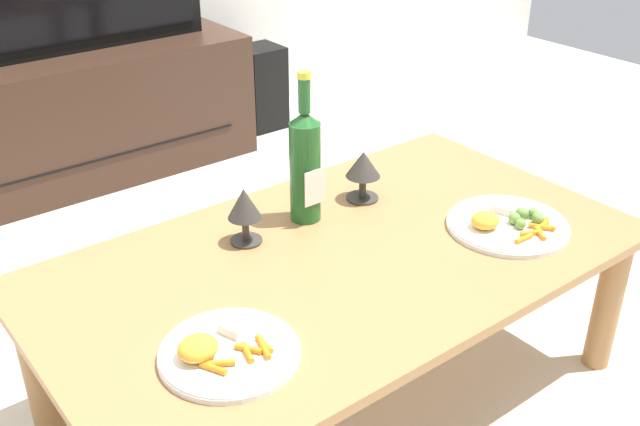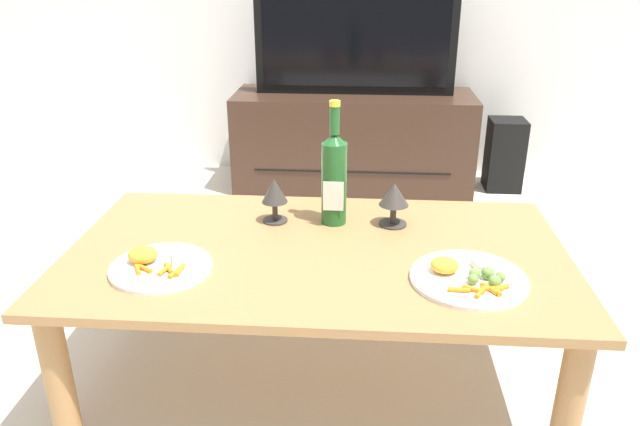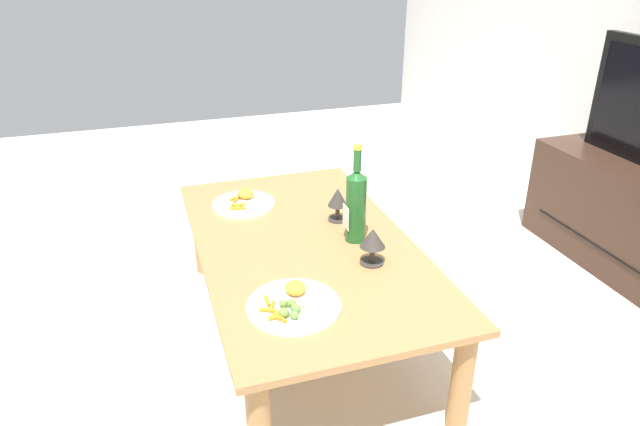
{
  "view_description": "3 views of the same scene",
  "coord_description": "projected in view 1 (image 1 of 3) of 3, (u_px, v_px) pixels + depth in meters",
  "views": [
    {
      "loc": [
        -0.93,
        -1.11,
        1.31
      ],
      "look_at": [
        0.0,
        0.09,
        0.49
      ],
      "focal_mm": 41.53,
      "sensor_mm": 36.0,
      "label": 1
    },
    {
      "loc": [
        0.12,
        -1.51,
        1.18
      ],
      "look_at": [
        0.01,
        0.04,
        0.52
      ],
      "focal_mm": 33.95,
      "sensor_mm": 36.0,
      "label": 2
    },
    {
      "loc": [
        1.83,
        -0.54,
        1.46
      ],
      "look_at": [
        -0.02,
        0.07,
        0.53
      ],
      "focal_mm": 32.36,
      "sensor_mm": 36.0,
      "label": 3
    }
  ],
  "objects": [
    {
      "name": "tv_stand",
      "position": [
        92.0,
        113.0,
        2.97
      ],
      "size": [
        1.26,
        0.46,
        0.51
      ],
      "color": "#382319",
      "rests_on": "ground_plane"
    },
    {
      "name": "dinner_plate_left",
      "position": [
        226.0,
        351.0,
        1.37
      ],
      "size": [
        0.27,
        0.27,
        0.05
      ],
      "color": "white",
      "rests_on": "dining_table"
    },
    {
      "name": "ground_plane",
      "position": [
        340.0,
        395.0,
        1.9
      ],
      "size": [
        6.4,
        6.4,
        0.0
      ],
      "primitive_type": "plane",
      "color": "beige"
    },
    {
      "name": "wine_bottle",
      "position": [
        305.0,
        163.0,
        1.78
      ],
      "size": [
        0.08,
        0.08,
        0.38
      ],
      "color": "#1E5923",
      "rests_on": "dining_table"
    },
    {
      "name": "floor_speaker",
      "position": [
        261.0,
        87.0,
        3.44
      ],
      "size": [
        0.19,
        0.19,
        0.38
      ],
      "primitive_type": "cube",
      "rotation": [
        0.0,
        0.0,
        0.0
      ],
      "color": "black",
      "rests_on": "ground_plane"
    },
    {
      "name": "goblet_right",
      "position": [
        363.0,
        167.0,
        1.9
      ],
      "size": [
        0.09,
        0.09,
        0.13
      ],
      "color": "#38332D",
      "rests_on": "dining_table"
    },
    {
      "name": "dinner_plate_right",
      "position": [
        507.0,
        223.0,
        1.8
      ],
      "size": [
        0.3,
        0.3,
        0.05
      ],
      "color": "white",
      "rests_on": "dining_table"
    },
    {
      "name": "dining_table",
      "position": [
        341.0,
        276.0,
        1.73
      ],
      "size": [
        1.39,
        0.78,
        0.42
      ],
      "color": "#9E7042",
      "rests_on": "ground_plane"
    },
    {
      "name": "goblet_left",
      "position": [
        244.0,
        207.0,
        1.7
      ],
      "size": [
        0.08,
        0.08,
        0.14
      ],
      "color": "#38332D",
      "rests_on": "dining_table"
    }
  ]
}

